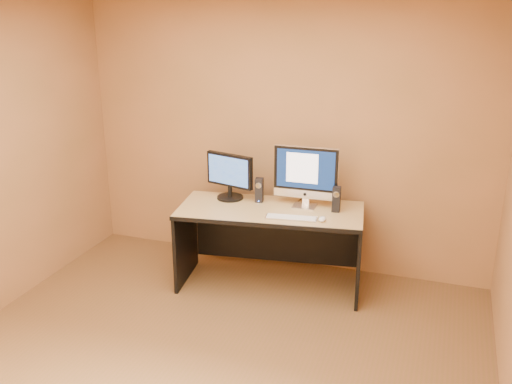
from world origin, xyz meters
The scene contains 11 objects.
floor centered at (0.00, 0.00, 0.00)m, with size 4.00×4.00×0.00m, color brown.
walls centered at (0.00, 0.00, 1.30)m, with size 4.00×4.00×2.60m, color #A26B41, non-canonical shape.
desk centered at (0.05, 1.43, 0.38)m, with size 1.64×0.72×0.76m, color tan, non-canonical shape.
imac centered at (0.32, 1.59, 1.04)m, with size 0.58×0.21×0.56m, color silver, non-canonical shape.
second_monitor centered at (-0.39, 1.57, 0.97)m, with size 0.49×0.25×0.43m, color black, non-canonical shape.
speaker_left centered at (-0.10, 1.58, 0.87)m, with size 0.07×0.07×0.23m, color black, non-canonical shape.
speaker_right centered at (0.61, 1.56, 0.87)m, with size 0.07×0.07×0.23m, color black, non-canonical shape.
keyboard centered at (0.29, 1.26, 0.77)m, with size 0.44×0.12×0.02m, color silver.
mouse centered at (0.55, 1.30, 0.78)m, with size 0.06×0.10×0.04m, color silver.
cable_a centered at (0.32, 1.69, 0.76)m, with size 0.01×0.01×0.23m, color black.
cable_b centered at (0.24, 1.71, 0.76)m, with size 0.01×0.01×0.18m, color black.
Camera 1 is at (1.48, -3.10, 2.55)m, focal length 40.00 mm.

